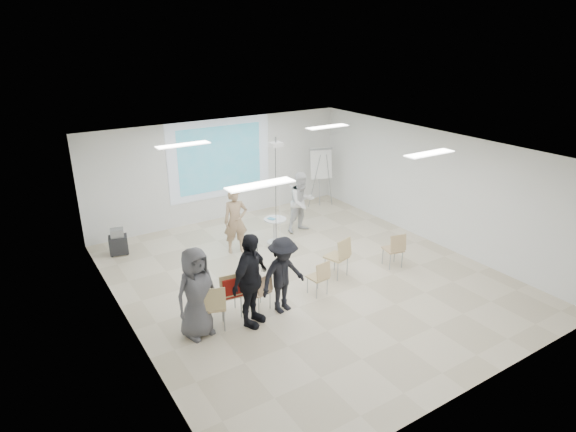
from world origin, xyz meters
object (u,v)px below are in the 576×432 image
audience_left (250,274)px  chair_center (320,275)px  player_right (302,199)px  flipchart_easel (321,164)px  chair_far_left (214,304)px  chair_left_inner (262,289)px  pedestal_table (275,229)px  chair_left_mid (230,291)px  chair_right_far (395,247)px  av_cart (118,243)px  laptop (259,289)px  audience_outer (196,288)px  audience_mid (283,270)px  player_left (235,217)px  chair_right_inner (340,254)px

audience_left → chair_center: bearing=-24.9°
player_right → flipchart_easel: (1.67, 1.39, 0.46)m
chair_far_left → audience_left: size_ratio=0.44×
chair_far_left → chair_left_inner: (1.11, 0.13, -0.09)m
pedestal_table → player_right: size_ratio=0.41×
flipchart_easel → chair_far_left: bearing=-123.5°
pedestal_table → chair_left_mid: chair_left_mid is taller
player_right → audience_left: (-3.42, -3.34, 0.13)m
chair_right_far → chair_left_inner: bearing=-168.7°
chair_center → av_cart: (-3.11, 4.41, -0.16)m
audience_left → laptop: bearing=15.4°
chair_far_left → audience_outer: 0.53m
player_right → chair_center: (-1.67, -3.17, -0.48)m
audience_left → audience_mid: bearing=-24.9°
player_left → audience_outer: size_ratio=0.97×
chair_far_left → flipchart_easel: bearing=57.4°
pedestal_table → player_left: (-1.10, 0.10, 0.55)m
player_right → av_cart: bearing=161.5°
chair_center → audience_outer: size_ratio=0.41×
player_left → audience_mid: (-0.47, -3.03, -0.05)m
chair_far_left → audience_left: audience_left is taller
flipchart_easel → player_left: bearing=-138.7°
chair_center → audience_left: bearing=179.7°
chair_right_far → audience_mid: (-3.26, -0.19, 0.39)m
chair_left_mid → audience_outer: (-0.76, -0.20, 0.40)m
chair_right_far → audience_outer: bearing=-167.3°
chair_center → chair_left_inner: bearing=167.6°
audience_left → av_cart: 4.84m
chair_left_inner → chair_center: size_ratio=1.00×
chair_far_left → audience_outer: bearing=-166.4°
chair_left_mid → chair_right_far: chair_left_mid is taller
chair_right_far → audience_outer: (-5.03, -0.04, 0.47)m
player_right → chair_far_left: player_right is taller
pedestal_table → chair_far_left: bearing=-137.2°
chair_far_left → chair_right_inner: chair_right_inner is taller
pedestal_table → chair_center: chair_center is taller
chair_left_inner → chair_right_inner: 2.22m
player_right → audience_outer: bearing=-148.7°
pedestal_table → av_cart: size_ratio=1.15×
audience_mid → audience_outer: audience_outer is taller
chair_far_left → laptop: bearing=30.7°
chair_left_mid → laptop: chair_left_mid is taller
player_right → flipchart_easel: bearing=35.8°
chair_left_mid → av_cart: 4.32m
player_left → audience_left: size_ratio=0.89×
flipchart_easel → av_cart: flipchart_easel is taller
chair_right_inner → audience_mid: audience_mid is taller
chair_left_inner → audience_left: audience_left is taller
chair_far_left → chair_left_inner: bearing=26.2°
chair_center → av_cart: bearing=119.4°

